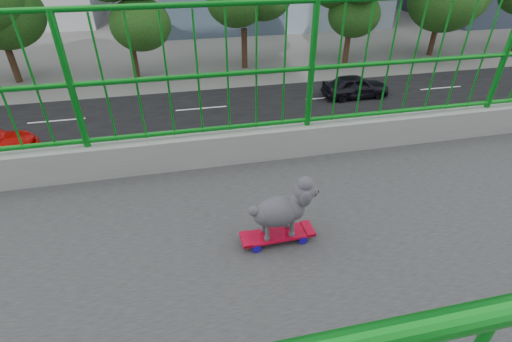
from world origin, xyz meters
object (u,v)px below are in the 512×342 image
object	(u,v)px
poodle	(282,209)
skateboard	(277,235)
car_2	(498,123)
car_4	(356,86)

from	to	relation	value
poodle	skateboard	bearing A→B (deg)	-90.00
car_2	car_4	world-z (taller)	car_4
skateboard	poodle	bearing A→B (deg)	90.00
poodle	car_2	world-z (taller)	poodle
car_2	car_4	size ratio (longest dim) A/B	1.22
car_4	car_2	bearing A→B (deg)	-143.23
poodle	car_2	distance (m)	20.43
car_4	poodle	bearing A→B (deg)	151.15
skateboard	car_2	size ratio (longest dim) A/B	0.10
skateboard	car_4	world-z (taller)	skateboard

